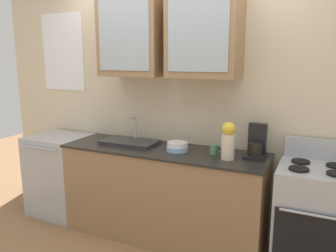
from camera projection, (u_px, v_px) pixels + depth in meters
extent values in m
plane|color=#936B47|center=(163.00, 236.00, 3.29)|extent=(10.00, 10.00, 0.00)
cube|color=beige|center=(177.00, 102.00, 3.34)|extent=(4.32, 0.10, 2.60)
cube|color=#93704C|center=(134.00, 35.00, 3.15)|extent=(0.62, 0.37, 0.78)
cube|color=#9EADB7|center=(123.00, 33.00, 2.99)|extent=(0.53, 0.01, 0.66)
cube|color=#93704C|center=(205.00, 32.00, 2.86)|extent=(0.62, 0.37, 0.78)
cube|color=#9EADB7|center=(198.00, 30.00, 2.69)|extent=(0.53, 0.01, 0.66)
cube|color=white|center=(63.00, 52.00, 3.77)|extent=(0.57, 0.01, 0.85)
cube|color=#93704C|center=(163.00, 195.00, 3.21)|extent=(1.93, 0.57, 0.87)
cube|color=black|center=(163.00, 150.00, 3.12)|extent=(1.95, 0.60, 0.02)
cube|color=#ADAFB5|center=(313.00, 222.00, 2.65)|extent=(0.58, 0.54, 0.89)
cube|color=black|center=(310.00, 247.00, 2.42)|extent=(0.53, 0.01, 0.54)
cylinder|color=#ADAFB5|center=(314.00, 215.00, 2.34)|extent=(0.46, 0.02, 0.02)
cube|color=#ADAFB5|center=(319.00, 149.00, 2.77)|extent=(0.55, 0.04, 0.18)
cylinder|color=black|center=(299.00, 169.00, 2.52)|extent=(0.15, 0.15, 0.02)
cylinder|color=black|center=(301.00, 162.00, 2.71)|extent=(0.14, 0.14, 0.02)
cylinder|color=black|center=(336.00, 166.00, 2.60)|extent=(0.15, 0.15, 0.02)
cube|color=#2D2D30|center=(129.00, 142.00, 3.32)|extent=(0.56, 0.30, 0.03)
cylinder|color=#ADAFB5|center=(135.00, 128.00, 3.40)|extent=(0.02, 0.02, 0.22)
cylinder|color=#ADAFB5|center=(132.00, 118.00, 3.33)|extent=(0.02, 0.12, 0.02)
cylinder|color=#8CB7E0|center=(177.00, 148.00, 3.05)|extent=(0.20, 0.20, 0.04)
cylinder|color=white|center=(177.00, 145.00, 3.04)|extent=(0.19, 0.19, 0.05)
cylinder|color=beige|center=(228.00, 147.00, 2.78)|extent=(0.11, 0.11, 0.22)
sphere|color=yellow|center=(229.00, 129.00, 2.75)|extent=(0.11, 0.11, 0.11)
cylinder|color=#4C7F59|center=(214.00, 149.00, 2.94)|extent=(0.08, 0.08, 0.09)
torus|color=#4C7F59|center=(219.00, 149.00, 2.92)|extent=(0.06, 0.01, 0.06)
cube|color=#ADAFB5|center=(61.00, 175.00, 3.73)|extent=(0.63, 0.54, 0.89)
cube|color=#ADAFB5|center=(43.00, 183.00, 3.48)|extent=(0.60, 0.01, 0.80)
cylinder|color=#ADAFB5|center=(38.00, 148.00, 3.38)|extent=(0.47, 0.02, 0.02)
cube|color=black|center=(255.00, 156.00, 2.83)|extent=(0.17, 0.20, 0.03)
cylinder|color=black|center=(255.00, 149.00, 2.80)|extent=(0.11, 0.11, 0.11)
cube|color=black|center=(257.00, 138.00, 2.86)|extent=(0.15, 0.06, 0.26)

